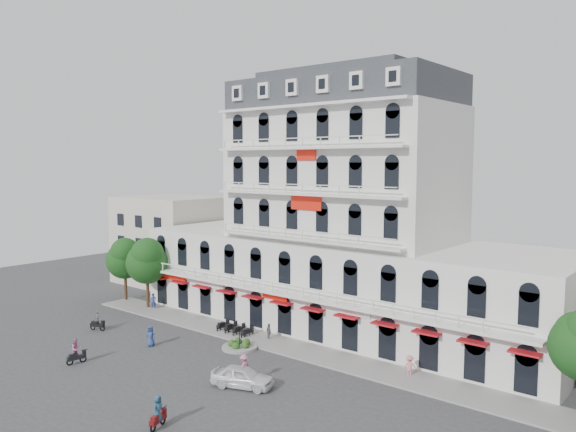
# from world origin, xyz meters

# --- Properties ---
(ground) EXTENTS (120.00, 120.00, 0.00)m
(ground) POSITION_xyz_m (0.00, 0.00, 0.00)
(ground) COLOR #38383A
(ground) RESTS_ON ground
(sidewalk) EXTENTS (53.00, 4.00, 0.16)m
(sidewalk) POSITION_xyz_m (0.00, 9.00, 0.08)
(sidewalk) COLOR gray
(sidewalk) RESTS_ON ground
(main_building) EXTENTS (45.00, 15.00, 25.80)m
(main_building) POSITION_xyz_m (0.00, 18.00, 9.96)
(main_building) COLOR silver
(main_building) RESTS_ON ground
(flank_building_west) EXTENTS (14.00, 10.00, 12.00)m
(flank_building_west) POSITION_xyz_m (-30.00, 20.00, 6.00)
(flank_building_west) COLOR beige
(flank_building_west) RESTS_ON ground
(traffic_island) EXTENTS (3.20, 3.20, 1.60)m
(traffic_island) POSITION_xyz_m (-3.00, 6.00, 0.26)
(traffic_island) COLOR gray
(traffic_island) RESTS_ON ground
(parked_scooter_row) EXTENTS (4.40, 1.80, 1.10)m
(parked_scooter_row) POSITION_xyz_m (-6.35, 8.80, 0.00)
(parked_scooter_row) COLOR black
(parked_scooter_row) RESTS_ON ground
(tree_west_outer) EXTENTS (4.50, 4.48, 7.76)m
(tree_west_outer) POSITION_xyz_m (-25.95, 9.98, 5.35)
(tree_west_outer) COLOR #382314
(tree_west_outer) RESTS_ON ground
(tree_west_inner) EXTENTS (4.76, 4.76, 8.25)m
(tree_west_inner) POSITION_xyz_m (-20.95, 9.48, 5.68)
(tree_west_inner) COLOR #382314
(tree_west_inner) RESTS_ON ground
(parked_car) EXTENTS (5.09, 3.45, 1.61)m
(parked_car) POSITION_xyz_m (3.23, -0.13, 0.80)
(parked_car) COLOR white
(parked_car) RESTS_ON ground
(rider_west) EXTENTS (1.62, 0.89, 1.96)m
(rider_west) POSITION_xyz_m (-17.85, 1.01, 0.84)
(rider_west) COLOR black
(rider_west) RESTS_ON ground
(rider_southwest) EXTENTS (0.79, 1.69, 2.17)m
(rider_southwest) POSITION_xyz_m (-10.86, -5.33, 1.11)
(rider_southwest) COLOR black
(rider_southwest) RESTS_ON ground
(rider_east) EXTENTS (0.81, 1.65, 2.14)m
(rider_east) POSITION_xyz_m (3.59, -8.17, 1.06)
(rider_east) COLOR maroon
(rider_east) RESTS_ON ground
(rider_center) EXTENTS (0.86, 1.70, 2.32)m
(rider_center) POSITION_xyz_m (2.97, 0.34, 1.24)
(rider_center) COLOR black
(rider_center) RESTS_ON ground
(pedestrian_left) EXTENTS (1.10, 0.96, 1.89)m
(pedestrian_left) POSITION_xyz_m (-9.73, 1.36, 0.95)
(pedestrian_left) COLOR navy
(pedestrian_left) RESTS_ON ground
(pedestrian_mid) EXTENTS (1.01, 0.75, 1.59)m
(pedestrian_mid) POSITION_xyz_m (-2.55, 9.50, 0.80)
(pedestrian_mid) COLOR slate
(pedestrian_mid) RESTS_ON ground
(pedestrian_right) EXTENTS (1.30, 1.16, 1.75)m
(pedestrian_right) POSITION_xyz_m (12.00, 9.50, 0.87)
(pedestrian_right) COLOR #E77A83
(pedestrian_right) RESTS_ON ground
(pedestrian_far) EXTENTS (0.75, 0.82, 1.87)m
(pedestrian_far) POSITION_xyz_m (-20.00, 9.50, 0.93)
(pedestrian_far) COLOR navy
(pedestrian_far) RESTS_ON ground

